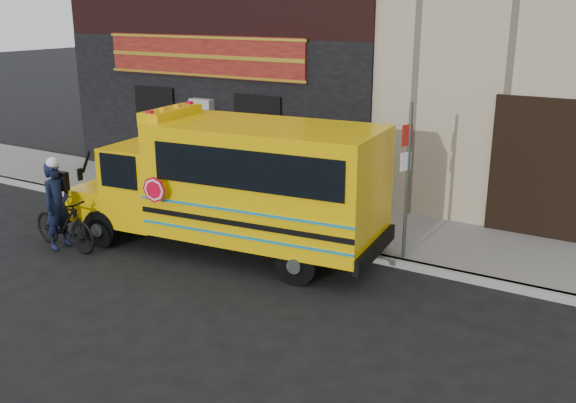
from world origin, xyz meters
The scene contains 7 objects.
ground centered at (0.00, 0.00, 0.00)m, with size 120.00×120.00×0.00m, color black.
curb centered at (0.00, 2.60, 0.07)m, with size 40.00×0.20×0.15m, color gray.
sidewalk centered at (0.00, 4.10, 0.07)m, with size 40.00×3.00×0.15m, color #63605C.
school_bus centered at (-1.20, 1.63, 1.51)m, with size 7.08×2.84×2.92m.
sign_pole centered at (1.99, 2.72, 1.78)m, with size 0.12×0.27×3.24m.
bicycle centered at (-4.47, -0.14, 0.57)m, with size 0.53×1.88×1.13m, color black.
cyclist centered at (-4.57, -0.18, 0.92)m, with size 0.67×0.44×1.84m, color black.
Camera 1 is at (6.18, -8.64, 4.95)m, focal length 40.00 mm.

